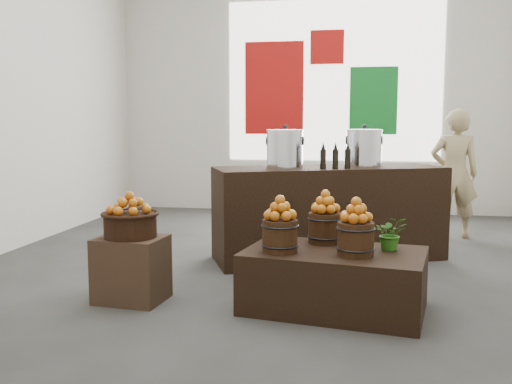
% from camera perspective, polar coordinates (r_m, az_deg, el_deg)
% --- Properties ---
extents(ground, '(7.00, 7.00, 0.00)m').
position_cam_1_polar(ground, '(5.53, 2.88, -7.46)').
color(ground, '#3E3E3B').
rests_on(ground, ground).
extents(back_wall, '(6.00, 0.04, 4.00)m').
position_cam_1_polar(back_wall, '(8.87, 5.77, 10.96)').
color(back_wall, beige).
rests_on(back_wall, ground).
extents(back_opening, '(3.20, 0.02, 2.40)m').
position_cam_1_polar(back_opening, '(8.83, 7.74, 10.95)').
color(back_opening, white).
rests_on(back_opening, back_wall).
extents(deco_red_left, '(0.90, 0.04, 1.40)m').
position_cam_1_polar(deco_red_left, '(8.89, 1.83, 10.34)').
color(deco_red_left, '#9E0E0C').
rests_on(deco_red_left, back_wall).
extents(deco_green_right, '(0.70, 0.04, 1.00)m').
position_cam_1_polar(deco_green_right, '(8.80, 11.66, 8.93)').
color(deco_green_right, '#0F6520').
rests_on(deco_green_right, back_wall).
extents(deco_red_upper, '(0.50, 0.04, 0.50)m').
position_cam_1_polar(deco_red_upper, '(8.87, 7.13, 14.19)').
color(deco_red_upper, '#9E0E0C').
rests_on(deco_red_upper, back_wall).
extents(crate, '(0.54, 0.46, 0.50)m').
position_cam_1_polar(crate, '(4.55, -12.34, -7.54)').
color(crate, '#432E1F').
rests_on(crate, ground).
extents(wicker_basket, '(0.40, 0.40, 0.18)m').
position_cam_1_polar(wicker_basket, '(4.48, -12.46, -3.29)').
color(wicker_basket, black).
rests_on(wicker_basket, crate).
extents(apples_in_basket, '(0.31, 0.31, 0.17)m').
position_cam_1_polar(apples_in_basket, '(4.45, -12.52, -1.07)').
color(apples_in_basket, '#9E1B05').
rests_on(apples_in_basket, wicker_basket).
extents(display_table, '(1.40, 1.00, 0.45)m').
position_cam_1_polar(display_table, '(4.29, 7.82, -8.73)').
color(display_table, black).
rests_on(display_table, ground).
extents(apple_bucket_front_left, '(0.26, 0.26, 0.24)m').
position_cam_1_polar(apple_bucket_front_left, '(4.13, 2.40, -4.41)').
color(apple_bucket_front_left, '#311A0D').
rests_on(apple_bucket_front_left, display_table).
extents(apples_in_bucket_front_left, '(0.19, 0.19, 0.17)m').
position_cam_1_polar(apples_in_bucket_front_left, '(4.10, 2.42, -1.60)').
color(apples_in_bucket_front_left, '#9E1B05').
rests_on(apples_in_bucket_front_left, apple_bucket_front_left).
extents(apple_bucket_front_right, '(0.26, 0.26, 0.24)m').
position_cam_1_polar(apple_bucket_front_right, '(4.09, 9.93, -4.64)').
color(apple_bucket_front_right, '#311A0D').
rests_on(apple_bucket_front_right, display_table).
extents(apples_in_bucket_front_right, '(0.19, 0.19, 0.17)m').
position_cam_1_polar(apples_in_bucket_front_right, '(4.05, 9.99, -1.80)').
color(apples_in_bucket_front_right, '#9E1B05').
rests_on(apples_in_bucket_front_right, apple_bucket_front_right).
extents(apple_bucket_rear, '(0.26, 0.26, 0.24)m').
position_cam_1_polar(apple_bucket_rear, '(4.47, 6.91, -3.59)').
color(apple_bucket_rear, '#311A0D').
rests_on(apple_bucket_rear, display_table).
extents(apples_in_bucket_rear, '(0.19, 0.19, 0.17)m').
position_cam_1_polar(apples_in_bucket_rear, '(4.43, 6.95, -0.98)').
color(apples_in_bucket_rear, '#9E1B05').
rests_on(apples_in_bucket_rear, apple_bucket_rear).
extents(herb_garnish_right, '(0.24, 0.21, 0.25)m').
position_cam_1_polar(herb_garnish_right, '(4.30, 13.33, -4.04)').
color(herb_garnish_right, '#225D13').
rests_on(herb_garnish_right, display_table).
extents(herb_garnish_left, '(0.14, 0.12, 0.25)m').
position_cam_1_polar(herb_garnish_left, '(4.53, 2.13, -3.35)').
color(herb_garnish_left, '#225D13').
rests_on(herb_garnish_left, display_table).
extents(counter, '(2.39, 1.58, 0.94)m').
position_cam_1_polar(counter, '(5.80, 7.31, -2.12)').
color(counter, black).
rests_on(counter, ground).
extents(stock_pot_left, '(0.35, 0.35, 0.35)m').
position_cam_1_polar(stock_pot_left, '(5.59, 2.91, 4.23)').
color(stock_pot_left, silver).
rests_on(stock_pot_left, counter).
extents(stock_pot_center, '(0.35, 0.35, 0.35)m').
position_cam_1_polar(stock_pot_center, '(5.88, 10.73, 4.25)').
color(stock_pot_center, silver).
rests_on(stock_pot_center, counter).
extents(oil_cruets, '(0.25, 0.16, 0.26)m').
position_cam_1_polar(oil_cruets, '(5.53, 8.25, 3.65)').
color(oil_cruets, black).
rests_on(oil_cruets, counter).
extents(shopper, '(0.57, 0.38, 1.54)m').
position_cam_1_polar(shopper, '(7.17, 19.20, 1.71)').
color(shopper, '#9B8A5F').
rests_on(shopper, ground).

